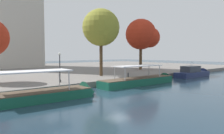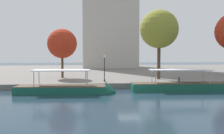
# 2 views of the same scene
# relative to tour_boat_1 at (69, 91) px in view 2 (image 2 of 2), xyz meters

# --- Properties ---
(ground_plane) EXTENTS (220.00, 220.00, 0.00)m
(ground_plane) POSITION_rel_tour_boat_1_xyz_m (7.05, -2.92, -0.32)
(ground_plane) COLOR #1E3342
(dock_promenade) EXTENTS (120.00, 55.00, 0.78)m
(dock_promenade) POSITION_rel_tour_boat_1_xyz_m (7.05, 30.73, 0.06)
(dock_promenade) COLOR slate
(dock_promenade) RESTS_ON ground_plane
(tour_boat_1) EXTENTS (12.66, 3.61, 4.06)m
(tour_boat_1) POSITION_rel_tour_boat_1_xyz_m (0.00, 0.00, 0.00)
(tour_boat_1) COLOR #14513D
(tour_boat_1) RESTS_ON ground_plane
(tour_boat_2) EXTENTS (14.36, 2.99, 3.79)m
(tour_boat_2) POSITION_rel_tour_boat_1_xyz_m (15.46, 0.73, 0.05)
(tour_boat_2) COLOR #14513D
(tour_boat_2) RESTS_ON ground_plane
(mooring_bollard_1) EXTENTS (0.23, 0.23, 0.79)m
(mooring_bollard_1) POSITION_rel_tour_boat_1_xyz_m (15.53, 3.67, 0.87)
(mooring_bollard_1) COLOR #2D2D33
(mooring_bollard_1) RESTS_ON dock_promenade
(lamp_post) EXTENTS (0.32, 0.32, 3.92)m
(lamp_post) POSITION_rel_tour_boat_1_xyz_m (4.75, 5.78, 2.56)
(lamp_post) COLOR black
(lamp_post) RESTS_ON dock_promenade
(tree_0) EXTENTS (6.29, 6.29, 11.37)m
(tree_0) POSITION_rel_tour_boat_1_xyz_m (13.83, 8.51, 8.63)
(tree_0) COLOR #4C3823
(tree_0) RESTS_ON dock_promenade
(tree_1) EXTENTS (5.09, 5.09, 8.48)m
(tree_1) POSITION_rel_tour_boat_1_xyz_m (-2.22, 11.96, 6.27)
(tree_1) COLOR #4C3823
(tree_1) RESTS_ON dock_promenade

